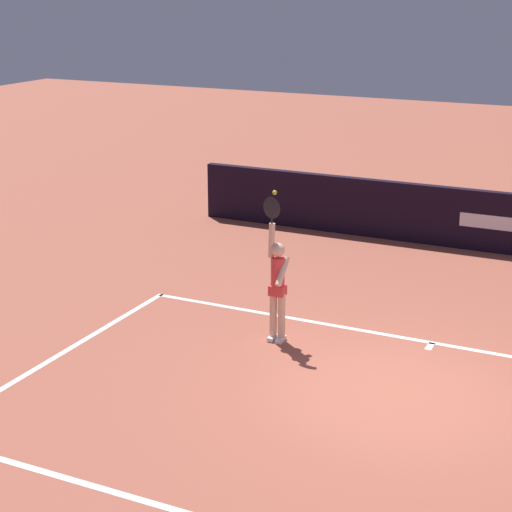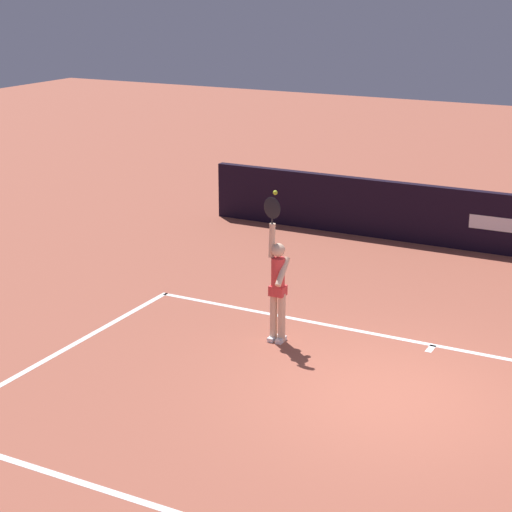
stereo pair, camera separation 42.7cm
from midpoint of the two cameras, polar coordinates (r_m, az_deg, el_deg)
ground_plane at (r=12.47m, az=8.22°, el=-8.86°), size 60.00×60.00×0.00m
court_lines at (r=11.71m, az=6.86°, el=-10.66°), size 10.26×5.83×0.00m
back_wall at (r=18.90m, az=15.06°, el=2.11°), size 13.85×0.20×1.30m
tennis_player at (r=13.67m, az=0.51°, el=-1.79°), size 0.43×0.41×2.37m
tennis_ball at (r=13.37m, az=0.32°, el=4.18°), size 0.07×0.07×0.07m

